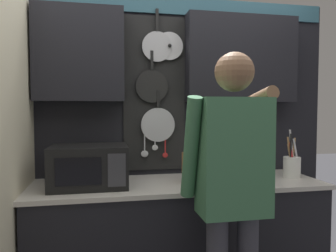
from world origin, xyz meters
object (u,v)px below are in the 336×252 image
Objects in this scene: utensil_crock at (292,165)px; person at (232,180)px; microwave at (89,166)px; knife_block at (193,167)px.

person is (-0.69, -0.51, 0.03)m from utensil_crock.
utensil_crock is at bearing 0.06° from microwave.
utensil_crock reaches higher than microwave.
microwave is 1.72× the size of knife_block.
person is at bearing -32.86° from microwave.
person is (0.79, -0.51, -0.02)m from microwave.
utensil_crock is 0.21× the size of person.
microwave is at bearing -179.97° from knife_block.
person reaches higher than knife_block.
knife_block is (0.71, 0.00, -0.03)m from microwave.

